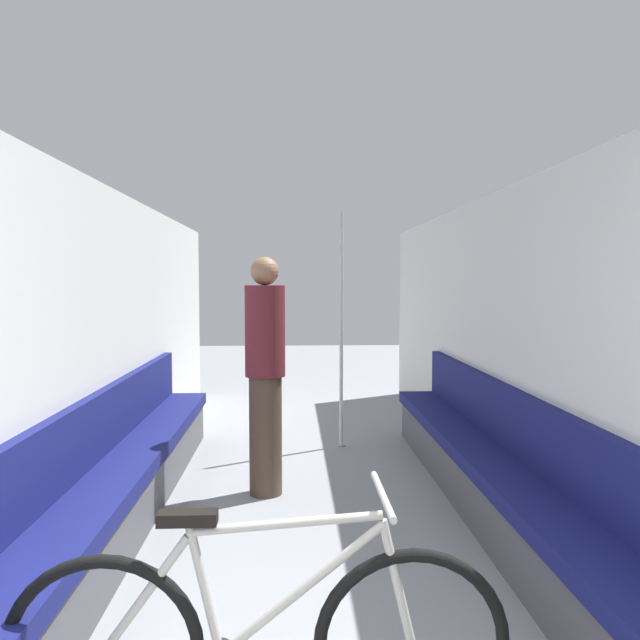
% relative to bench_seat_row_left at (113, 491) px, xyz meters
% --- Properties ---
extents(wall_left, '(0.10, 9.83, 2.28)m').
position_rel_bench_seat_row_left_xyz_m(wall_left, '(-0.23, -0.01, 0.84)').
color(wall_left, silver).
rests_on(wall_left, ground).
extents(wall_right, '(0.10, 9.83, 2.28)m').
position_rel_bench_seat_row_left_xyz_m(wall_right, '(2.69, -0.01, 0.84)').
color(wall_right, silver).
rests_on(wall_right, ground).
extents(bench_seat_row_left, '(0.41, 5.05, 0.88)m').
position_rel_bench_seat_row_left_xyz_m(bench_seat_row_left, '(0.00, 0.00, 0.00)').
color(bench_seat_row_left, '#4C4C51').
rests_on(bench_seat_row_left, ground).
extents(bench_seat_row_right, '(0.41, 5.05, 0.88)m').
position_rel_bench_seat_row_left_xyz_m(bench_seat_row_right, '(2.46, 0.00, 0.00)').
color(bench_seat_row_right, '#4C4C51').
rests_on(bench_seat_row_right, ground).
extents(grab_pole_near, '(0.08, 0.08, 2.26)m').
position_rel_bench_seat_row_left_xyz_m(grab_pole_near, '(1.59, 2.12, 0.80)').
color(grab_pole_near, gray).
rests_on(grab_pole_near, ground).
extents(passenger_standing, '(0.30, 0.30, 1.79)m').
position_rel_bench_seat_row_left_xyz_m(passenger_standing, '(0.91, 0.79, 0.62)').
color(passenger_standing, '#473828').
rests_on(passenger_standing, ground).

